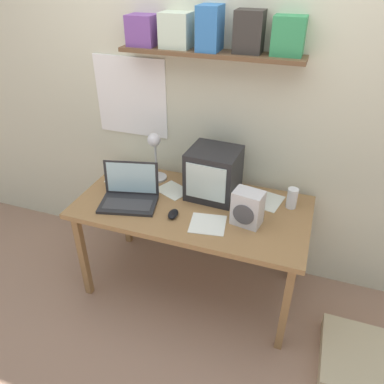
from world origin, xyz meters
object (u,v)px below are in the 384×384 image
Objects in this scene: juice_glass at (292,199)px; loose_paper_near_monitor at (173,190)px; desk_lamp at (155,152)px; crt_monitor at (214,173)px; space_heater at (247,208)px; laptop at (130,192)px; open_notebook at (128,175)px; floor_cushion at (364,362)px; corner_desk at (192,213)px; loose_paper_near_laptop at (259,198)px; computer_mouse at (173,214)px; printed_handout at (208,224)px.

juice_glass reaches higher than loose_paper_near_monitor.
desk_lamp is 0.29m from loose_paper_near_monitor.
crt_monitor is 1.52× the size of space_heater.
laptop is 1.58× the size of loose_paper_near_monitor.
floor_cushion is at bearing -15.63° from open_notebook.
open_notebook is (-0.23, -0.00, -0.23)m from desk_lamp.
crt_monitor is at bearing 61.35° from corner_desk.
loose_paper_near_monitor is (0.16, -0.08, -0.23)m from desk_lamp.
floor_cushion is at bearing -39.48° from juice_glass.
corner_desk is 4.01× the size of desk_lamp.
juice_glass is at bearing 4.91° from loose_paper_near_monitor.
floor_cushion is at bearing -13.60° from corner_desk.
desk_lamp reaches higher than crt_monitor.
crt_monitor is 0.35m from loose_paper_near_laptop.
corner_desk is at bearing -19.68° from open_notebook.
laptop is at bearing -150.00° from crt_monitor.
corner_desk reaches higher than floor_cushion.
crt_monitor is at bearing 63.26° from computer_mouse.
open_notebook is 1.94m from floor_cushion.
crt_monitor is 0.81× the size of laptop.
laptop is at bearing 168.42° from computer_mouse.
loose_paper_near_laptop is (0.02, 0.29, -0.11)m from space_heater.
loose_paper_near_laptop is at bearing 0.83° from open_notebook.
juice_glass is at bearing 58.28° from space_heater.
corner_desk is at bearing -1.54° from laptop.
desk_lamp is 1.70× the size of space_heater.
open_notebook and loose_paper_near_monitor have the same top height.
computer_mouse is 0.46× the size of printed_handout.
loose_paper_near_monitor is (-0.55, 0.19, -0.11)m from space_heater.
laptop is at bearing -136.08° from loose_paper_near_monitor.
space_heater reaches higher than loose_paper_near_monitor.
space_heater is at bearing -94.86° from loose_paper_near_laptop.
space_heater is at bearing -12.44° from laptop.
computer_mouse is 0.34× the size of loose_paper_near_laptop.
open_notebook is (-0.73, 0.36, 0.00)m from printed_handout.
floor_cushion is (0.58, -0.48, -0.73)m from juice_glass.
laptop is 0.34m from open_notebook.
crt_monitor is at bearing -25.56° from desk_lamp.
computer_mouse is (-0.16, -0.32, -0.15)m from crt_monitor.
open_notebook is (-1.17, 0.01, -0.06)m from juice_glass.
printed_handout is (0.16, -0.16, 0.06)m from corner_desk.
crt_monitor is 0.38m from computer_mouse.
loose_paper_near_laptop is at bearing 12.86° from crt_monitor.
corner_desk is 3.66× the size of laptop.
crt_monitor is 1.44m from floor_cushion.
space_heater is at bearing 10.60° from computer_mouse.
crt_monitor is 0.52m from juice_glass.
juice_glass reaches higher than open_notebook.
desk_lamp is (-0.34, 0.21, 0.29)m from corner_desk.
corner_desk is 0.29m from crt_monitor.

